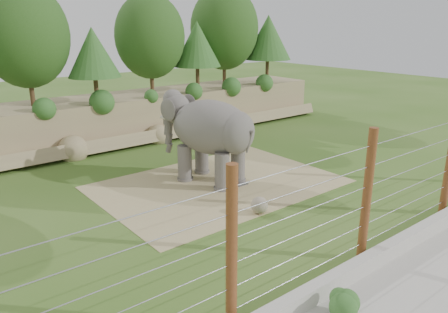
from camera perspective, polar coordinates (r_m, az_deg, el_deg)
ground at (r=16.50m, az=4.38°, el=-6.93°), size 90.00×90.00×0.00m
back_embankment at (r=26.17m, az=-13.99°, el=10.67°), size 30.00×5.52×8.77m
dirt_patch at (r=18.90m, az=-0.71°, el=-3.62°), size 10.00×7.00×0.02m
drain_grate at (r=18.81m, az=1.53°, el=-3.66°), size 1.00×0.60×0.03m
elephant at (r=18.76m, az=-1.69°, el=2.21°), size 3.24×5.02×3.76m
stone_ball at (r=16.05m, az=4.64°, el=-6.36°), size 0.63×0.63×0.63m
retaining_wall at (r=13.59m, az=19.25°, el=-12.38°), size 26.00×0.35×0.50m
walkway at (r=12.97m, az=26.85°, el=-16.16°), size 26.00×4.00×0.01m
barrier_fence at (r=13.09m, az=18.17°, el=-4.94°), size 20.26×0.26×4.00m
walkway_shrub at (r=11.27m, az=15.24°, el=-18.09°), size 0.67×0.67×0.67m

